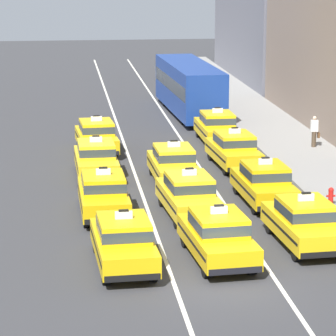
{
  "coord_description": "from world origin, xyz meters",
  "views": [
    {
      "loc": [
        -4.93,
        -25.78,
        9.96
      ],
      "look_at": [
        -0.59,
        9.87,
        1.3
      ],
      "focal_mm": 95.56,
      "sensor_mm": 36.0,
      "label": 1
    }
  ],
  "objects_px": {
    "bus_right_fifth": "(189,86)",
    "taxi_right_nearest": "(304,222)",
    "pedestrian_near_crosswalk": "(314,131)",
    "taxi_right_third": "(234,149)",
    "taxi_left_fourth": "(97,136)",
    "taxi_right_second": "(264,182)",
    "taxi_center_third": "(173,164)",
    "fire_hydrant": "(331,195)",
    "taxi_right_fourth": "(217,127)",
    "taxi_left_second": "(103,194)",
    "taxi_left_third": "(96,158)",
    "taxi_center_nearest": "(218,235)",
    "taxi_center_second": "(189,194)",
    "taxi_left_nearest": "(124,241)"
  },
  "relations": [
    {
      "from": "taxi_left_second",
      "to": "pedestrian_near_crosswalk",
      "type": "xyz_separation_m",
      "value": [
        11.47,
        10.67,
        0.08
      ]
    },
    {
      "from": "taxi_right_second",
      "to": "taxi_right_third",
      "type": "xyz_separation_m",
      "value": [
        -0.01,
        6.4,
        0.0
      ]
    },
    {
      "from": "taxi_center_third",
      "to": "taxi_right_fourth",
      "type": "xyz_separation_m",
      "value": [
        3.42,
        8.28,
        0.0
      ]
    },
    {
      "from": "taxi_center_second",
      "to": "taxi_right_nearest",
      "type": "height_order",
      "value": "same"
    },
    {
      "from": "taxi_left_third",
      "to": "taxi_right_fourth",
      "type": "height_order",
      "value": "same"
    },
    {
      "from": "taxi_left_fourth",
      "to": "taxi_right_second",
      "type": "xyz_separation_m",
      "value": [
        6.36,
        -10.39,
        0.0
      ]
    },
    {
      "from": "taxi_left_fourth",
      "to": "taxi_right_second",
      "type": "relative_size",
      "value": 1.01
    },
    {
      "from": "pedestrian_near_crosswalk",
      "to": "taxi_right_third",
      "type": "bearing_deg",
      "value": -145.78
    },
    {
      "from": "taxi_left_fourth",
      "to": "fire_hydrant",
      "type": "xyz_separation_m",
      "value": [
        8.83,
        -11.5,
        -0.33
      ]
    },
    {
      "from": "taxi_center_second",
      "to": "fire_hydrant",
      "type": "relative_size",
      "value": 6.4
    },
    {
      "from": "taxi_left_fourth",
      "to": "taxi_left_second",
      "type": "bearing_deg",
      "value": -91.14
    },
    {
      "from": "taxi_left_fourth",
      "to": "taxi_center_nearest",
      "type": "bearing_deg",
      "value": -79.16
    },
    {
      "from": "taxi_right_nearest",
      "to": "taxi_left_second",
      "type": "bearing_deg",
      "value": 145.88
    },
    {
      "from": "taxi_center_nearest",
      "to": "taxi_right_third",
      "type": "relative_size",
      "value": 1.01
    },
    {
      "from": "taxi_left_nearest",
      "to": "taxi_left_third",
      "type": "xyz_separation_m",
      "value": [
        -0.37,
        12.11,
        0.0
      ]
    },
    {
      "from": "taxi_left_third",
      "to": "taxi_left_second",
      "type": "bearing_deg",
      "value": -89.82
    },
    {
      "from": "taxi_right_second",
      "to": "taxi_center_third",
      "type": "bearing_deg",
      "value": 130.78
    },
    {
      "from": "taxi_right_second",
      "to": "pedestrian_near_crosswalk",
      "type": "bearing_deg",
      "value": 63.32
    },
    {
      "from": "taxi_left_third",
      "to": "fire_hydrant",
      "type": "relative_size",
      "value": 6.3
    },
    {
      "from": "taxi_left_fourth",
      "to": "taxi_right_nearest",
      "type": "xyz_separation_m",
      "value": [
        6.52,
        -15.9,
        0.0
      ]
    },
    {
      "from": "taxi_left_nearest",
      "to": "taxi_right_nearest",
      "type": "height_order",
      "value": "same"
    },
    {
      "from": "taxi_left_fourth",
      "to": "taxi_center_nearest",
      "type": "height_order",
      "value": "same"
    },
    {
      "from": "bus_right_fifth",
      "to": "taxi_right_nearest",
      "type": "bearing_deg",
      "value": -89.52
    },
    {
      "from": "taxi_center_nearest",
      "to": "pedestrian_near_crosswalk",
      "type": "distance_m",
      "value": 18.23
    },
    {
      "from": "taxi_left_third",
      "to": "pedestrian_near_crosswalk",
      "type": "xyz_separation_m",
      "value": [
        11.49,
        4.5,
        0.08
      ]
    },
    {
      "from": "taxi_left_third",
      "to": "pedestrian_near_crosswalk",
      "type": "bearing_deg",
      "value": 21.39
    },
    {
      "from": "taxi_center_nearest",
      "to": "taxi_center_second",
      "type": "distance_m",
      "value": 5.23
    },
    {
      "from": "taxi_left_fourth",
      "to": "taxi_center_third",
      "type": "bearing_deg",
      "value": -64.81
    },
    {
      "from": "taxi_left_second",
      "to": "taxi_right_nearest",
      "type": "xyz_separation_m",
      "value": [
        6.74,
        -4.57,
        0.0
      ]
    },
    {
      "from": "taxi_right_second",
      "to": "pedestrian_near_crosswalk",
      "type": "height_order",
      "value": "taxi_right_second"
    },
    {
      "from": "taxi_center_nearest",
      "to": "taxi_right_nearest",
      "type": "height_order",
      "value": "same"
    },
    {
      "from": "taxi_left_fourth",
      "to": "taxi_right_third",
      "type": "relative_size",
      "value": 1.0
    },
    {
      "from": "taxi_left_fourth",
      "to": "bus_right_fifth",
      "type": "distance_m",
      "value": 12.29
    },
    {
      "from": "taxi_right_second",
      "to": "taxi_right_fourth",
      "type": "xyz_separation_m",
      "value": [
        0.18,
        12.03,
        0.0
      ]
    },
    {
      "from": "taxi_center_third",
      "to": "bus_right_fifth",
      "type": "xyz_separation_m",
      "value": [
        3.17,
        17.14,
        0.94
      ]
    },
    {
      "from": "taxi_center_third",
      "to": "taxi_right_second",
      "type": "distance_m",
      "value": 4.96
    },
    {
      "from": "taxi_left_third",
      "to": "taxi_center_nearest",
      "type": "height_order",
      "value": "same"
    },
    {
      "from": "taxi_right_fourth",
      "to": "taxi_left_third",
      "type": "bearing_deg",
      "value": -134.88
    },
    {
      "from": "taxi_right_second",
      "to": "bus_right_fifth",
      "type": "distance_m",
      "value": 20.92
    },
    {
      "from": "taxi_left_second",
      "to": "taxi_center_nearest",
      "type": "bearing_deg",
      "value": -58.65
    },
    {
      "from": "taxi_center_third",
      "to": "fire_hydrant",
      "type": "height_order",
      "value": "taxi_center_third"
    },
    {
      "from": "taxi_center_nearest",
      "to": "taxi_center_third",
      "type": "distance_m",
      "value": 10.43
    },
    {
      "from": "taxi_left_nearest",
      "to": "taxi_center_third",
      "type": "distance_m",
      "value": 11.06
    },
    {
      "from": "taxi_right_nearest",
      "to": "bus_right_fifth",
      "type": "height_order",
      "value": "bus_right_fifth"
    },
    {
      "from": "taxi_left_third",
      "to": "taxi_left_fourth",
      "type": "relative_size",
      "value": 0.98
    },
    {
      "from": "taxi_right_third",
      "to": "pedestrian_near_crosswalk",
      "type": "xyz_separation_m",
      "value": [
        4.89,
        3.33,
        0.08
      ]
    },
    {
      "from": "bus_right_fifth",
      "to": "taxi_right_second",
      "type": "bearing_deg",
      "value": -89.82
    },
    {
      "from": "taxi_left_fourth",
      "to": "taxi_right_fourth",
      "type": "relative_size",
      "value": 1.02
    },
    {
      "from": "taxi_left_second",
      "to": "taxi_center_second",
      "type": "xyz_separation_m",
      "value": [
        3.27,
        -0.5,
        0.0
      ]
    },
    {
      "from": "taxi_center_nearest",
      "to": "taxi_center_second",
      "type": "xyz_separation_m",
      "value": [
        -0.22,
        5.23,
        0.0
      ]
    }
  ]
}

